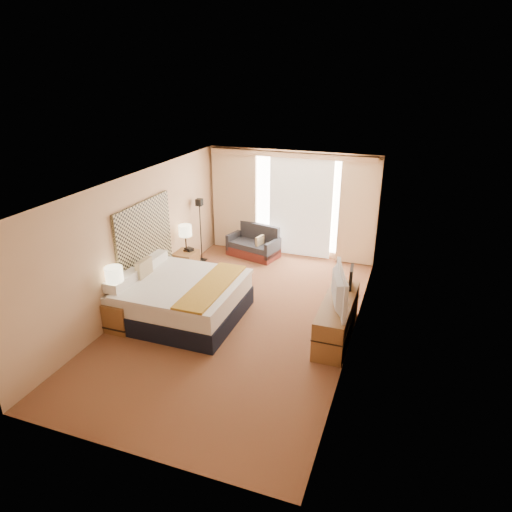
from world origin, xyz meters
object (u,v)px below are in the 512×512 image
(bed, at_px, (181,298))
(television, at_px, (334,289))
(loveseat, at_px, (254,246))
(lamp_left, at_px, (114,275))
(nightstand_right, at_px, (186,263))
(lamp_right, at_px, (185,231))
(desk_chair, at_px, (342,296))
(media_dresser, at_px, (337,319))
(floor_lamp, at_px, (200,218))
(nightstand_left, at_px, (121,315))

(bed, relative_size, television, 1.87)
(loveseat, distance_m, lamp_left, 4.30)
(nightstand_right, xyz_separation_m, television, (3.65, -1.70, 0.76))
(bed, xyz_separation_m, lamp_right, (-0.82, 1.81, 0.64))
(loveseat, distance_m, desk_chair, 3.56)
(lamp_left, distance_m, lamp_right, 2.55)
(nightstand_right, relative_size, television, 0.47)
(desk_chair, bearing_deg, media_dresser, -93.00)
(television, bearing_deg, nightstand_right, 48.93)
(media_dresser, height_order, television, television)
(media_dresser, relative_size, lamp_left, 2.75)
(bed, height_order, desk_chair, desk_chair)
(desk_chair, bearing_deg, floor_lamp, 150.50)
(lamp_left, bearing_deg, television, 12.06)
(loveseat, relative_size, television, 1.17)
(floor_lamp, xyz_separation_m, television, (3.68, -2.55, -0.07))
(nightstand_left, relative_size, television, 0.47)
(media_dresser, relative_size, loveseat, 1.31)
(media_dresser, bearing_deg, floor_lamp, 148.34)
(lamp_right, bearing_deg, nightstand_left, -89.78)
(loveseat, relative_size, lamp_left, 2.09)
(floor_lamp, relative_size, television, 1.34)
(loveseat, xyz_separation_m, lamp_right, (-1.09, -1.52, 0.77))
(loveseat, bearing_deg, lamp_left, -90.91)
(lamp_right, bearing_deg, loveseat, 54.54)
(media_dresser, xyz_separation_m, lamp_left, (-3.75, -1.04, 0.71))
(lamp_left, xyz_separation_m, lamp_right, (0.04, 2.55, -0.03))
(television, bearing_deg, lamp_left, 85.91)
(media_dresser, height_order, lamp_left, lamp_left)
(media_dresser, height_order, floor_lamp, floor_lamp)
(lamp_right, bearing_deg, television, -25.63)
(loveseat, xyz_separation_m, television, (2.57, -3.28, 0.78))
(nightstand_right, relative_size, lamp_left, 0.84)
(loveseat, bearing_deg, bed, -80.06)
(nightstand_left, relative_size, lamp_left, 0.84)
(nightstand_left, distance_m, floor_lamp, 3.45)
(nightstand_right, height_order, bed, bed)
(nightstand_left, distance_m, bed, 1.11)
(media_dresser, bearing_deg, lamp_left, -164.55)
(desk_chair, bearing_deg, loveseat, 132.02)
(nightstand_left, distance_m, lamp_left, 0.78)
(lamp_right, bearing_deg, lamp_left, -90.86)
(media_dresser, distance_m, floor_lamp, 4.45)
(media_dresser, xyz_separation_m, lamp_right, (-3.71, 1.51, 0.68))
(media_dresser, bearing_deg, nightstand_right, 158.60)
(loveseat, xyz_separation_m, lamp_left, (-1.12, -4.07, 0.80))
(bed, xyz_separation_m, floor_lamp, (-0.84, 2.59, 0.71))
(bed, relative_size, loveseat, 1.59)
(loveseat, relative_size, lamp_right, 2.22)
(nightstand_left, bearing_deg, loveseat, 75.25)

